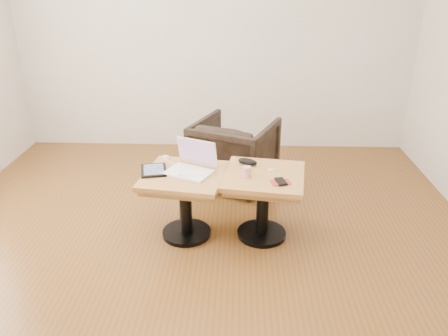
{
  "coord_description": "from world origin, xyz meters",
  "views": [
    {
      "loc": [
        0.3,
        -2.76,
        1.95
      ],
      "look_at": [
        0.19,
        0.24,
        0.6
      ],
      "focal_mm": 35.0,
      "sensor_mm": 36.0,
      "label": 1
    }
  ],
  "objects_px": {
    "side_table_left": "(185,189)",
    "laptop": "(191,166)",
    "striped_cup": "(247,172)",
    "side_table_right": "(263,190)",
    "armchair": "(234,153)"
  },
  "relations": [
    {
      "from": "striped_cup",
      "to": "side_table_left",
      "type": "bearing_deg",
      "value": 174.32
    },
    {
      "from": "side_table_left",
      "to": "striped_cup",
      "type": "distance_m",
      "value": 0.51
    },
    {
      "from": "laptop",
      "to": "armchair",
      "type": "distance_m",
      "value": 1.01
    },
    {
      "from": "side_table_right",
      "to": "laptop",
      "type": "height_order",
      "value": "laptop"
    },
    {
      "from": "side_table_right",
      "to": "striped_cup",
      "type": "distance_m",
      "value": 0.23
    },
    {
      "from": "laptop",
      "to": "striped_cup",
      "type": "distance_m",
      "value": 0.43
    },
    {
      "from": "side_table_left",
      "to": "laptop",
      "type": "bearing_deg",
      "value": 41.97
    },
    {
      "from": "side_table_right",
      "to": "armchair",
      "type": "distance_m",
      "value": 0.97
    },
    {
      "from": "striped_cup",
      "to": "side_table_right",
      "type": "bearing_deg",
      "value": 23.93
    },
    {
      "from": "side_table_right",
      "to": "armchair",
      "type": "bearing_deg",
      "value": 112.48
    },
    {
      "from": "laptop",
      "to": "armchair",
      "type": "bearing_deg",
      "value": 95.54
    },
    {
      "from": "side_table_right",
      "to": "laptop",
      "type": "bearing_deg",
      "value": -173.91
    },
    {
      "from": "side_table_left",
      "to": "laptop",
      "type": "xyz_separation_m",
      "value": [
        0.05,
        0.03,
        0.18
      ]
    },
    {
      "from": "striped_cup",
      "to": "armchair",
      "type": "height_order",
      "value": "armchair"
    },
    {
      "from": "side_table_right",
      "to": "striped_cup",
      "type": "xyz_separation_m",
      "value": [
        -0.13,
        -0.06,
        0.18
      ]
    }
  ]
}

